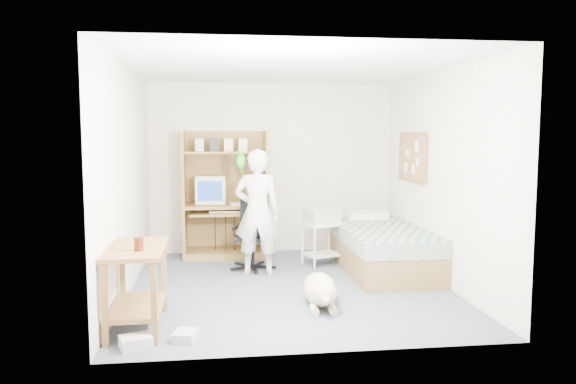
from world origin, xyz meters
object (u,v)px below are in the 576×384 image
object	(u,v)px
side_desk	(137,275)
office_chair	(253,243)
printer_cart	(322,237)
dog	(320,290)
computer_hutch	(225,200)
bed	(383,248)
person	(257,212)

from	to	relation	value
side_desk	office_chair	xyz separation A→B (m)	(1.19, 2.12, -0.15)
office_chair	printer_cart	distance (m)	0.94
dog	office_chair	bearing A→B (deg)	112.37
computer_hutch	bed	world-z (taller)	computer_hutch
office_chair	side_desk	bearing A→B (deg)	-106.68
printer_cart	dog	bearing A→B (deg)	-121.70
bed	printer_cart	xyz separation A→B (m)	(-0.72, 0.40, 0.10)
computer_hutch	side_desk	world-z (taller)	computer_hutch
side_desk	printer_cart	size ratio (longest dim) A/B	1.71
bed	person	distance (m)	1.70
office_chair	dog	xyz separation A→B (m)	(0.58, -1.70, -0.17)
dog	bed	bearing A→B (deg)	55.88
computer_hutch	person	size ratio (longest dim) A/B	1.14
person	dog	distance (m)	1.63
bed	side_desk	world-z (taller)	side_desk
office_chair	printer_cart	size ratio (longest dim) A/B	1.62
office_chair	dog	bearing A→B (deg)	-58.54
person	office_chair	bearing A→B (deg)	-70.06
side_desk	printer_cart	world-z (taller)	side_desk
bed	printer_cart	world-z (taller)	bed
office_chair	person	xyz separation A→B (m)	(0.04, -0.30, 0.45)
computer_hutch	office_chair	bearing A→B (deg)	-67.22
computer_hutch	dog	distance (m)	2.76
dog	side_desk	bearing A→B (deg)	-163.16
computer_hutch	dog	size ratio (longest dim) A/B	1.72
office_chair	printer_cart	world-z (taller)	office_chair
person	dog	size ratio (longest dim) A/B	1.50
office_chair	printer_cart	xyz separation A→B (m)	(0.94, 0.09, 0.04)
computer_hutch	person	distance (m)	1.18
dog	printer_cart	size ratio (longest dim) A/B	1.79
dog	person	bearing A→B (deg)	114.67
printer_cart	office_chair	bearing A→B (deg)	164.93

